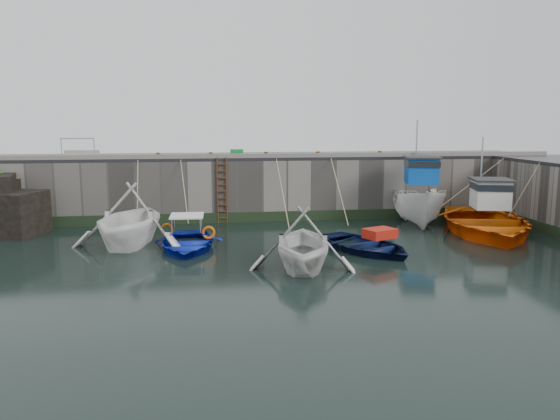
{
  "coord_description": "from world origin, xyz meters",
  "views": [
    {
      "loc": [
        -2.84,
        -16.47,
        4.92
      ],
      "look_at": [
        0.32,
        6.14,
        1.2
      ],
      "focal_mm": 35.0,
      "sensor_mm": 36.0,
      "label": 1
    }
  ],
  "objects": [
    {
      "name": "bollard_d",
      "position": [
        2.8,
        10.25,
        3.3
      ],
      "size": [
        0.18,
        0.18,
        0.28
      ],
      "primitive_type": "cylinder",
      "color": "#3F1E0F",
      "rests_on": "road_back"
    },
    {
      "name": "boat_near_navy",
      "position": [
        3.25,
        3.38,
        0.0
      ],
      "size": [
        4.82,
        5.47,
        0.94
      ],
      "primitive_type": "imported",
      "rotation": [
        0.0,
        0.0,
        0.42
      ],
      "color": "#091339",
      "rests_on": "ground"
    },
    {
      "name": "bollard_b",
      "position": [
        -2.5,
        10.25,
        3.3
      ],
      "size": [
        0.18,
        0.18,
        0.28
      ],
      "primitive_type": "cylinder",
      "color": "#3F1E0F",
      "rests_on": "road_back"
    },
    {
      "name": "kerb_back",
      "position": [
        0.0,
        10.15,
        3.26
      ],
      "size": [
        30.0,
        0.3,
        0.2
      ],
      "primitive_type": "cube",
      "color": "slate",
      "rests_on": "road_back"
    },
    {
      "name": "boat_near_blue_rope",
      "position": [
        -3.57,
        8.64,
        0.0
      ],
      "size": [
        0.04,
        3.76,
        3.1
      ],
      "primitive_type": null,
      "color": "tan",
      "rests_on": "ground"
    },
    {
      "name": "boat_near_blacktrim",
      "position": [
        0.41,
        1.26,
        0.0
      ],
      "size": [
        4.63,
        5.13,
        2.38
      ],
      "primitive_type": "imported",
      "rotation": [
        0.0,
        0.0,
        -0.18
      ],
      "color": "silver",
      "rests_on": "ground"
    },
    {
      "name": "bollard_a",
      "position": [
        -5.0,
        10.25,
        3.3
      ],
      "size": [
        0.18,
        0.18,
        0.28
      ],
      "primitive_type": "cylinder",
      "color": "#3F1E0F",
      "rests_on": "road_back"
    },
    {
      "name": "road_back",
      "position": [
        0.0,
        12.5,
        3.08
      ],
      "size": [
        30.0,
        5.0,
        0.16
      ],
      "primitive_type": "cube",
      "color": "black",
      "rests_on": "quay_back"
    },
    {
      "name": "boat_near_blacktrim_rope",
      "position": [
        0.41,
        6.88,
        0.0
      ],
      "size": [
        0.04,
        6.76,
        3.1
      ],
      "primitive_type": null,
      "color": "tan",
      "rests_on": "ground"
    },
    {
      "name": "bollard_c",
      "position": [
        0.2,
        10.25,
        3.3
      ],
      "size": [
        0.18,
        0.18,
        0.28
      ],
      "primitive_type": "cylinder",
      "color": "#3F1E0F",
      "rests_on": "road_back"
    },
    {
      "name": "ground",
      "position": [
        0.0,
        0.0,
        0.0
      ],
      "size": [
        120.0,
        120.0,
        0.0
      ],
      "primitive_type": "plane",
      "color": "black",
      "rests_on": "ground"
    },
    {
      "name": "algae_back",
      "position": [
        0.0,
        9.96,
        0.25
      ],
      "size": [
        30.0,
        0.08,
        0.5
      ],
      "primitive_type": "cube",
      "color": "black",
      "rests_on": "ground"
    },
    {
      "name": "ladder",
      "position": [
        -2.0,
        9.91,
        1.59
      ],
      "size": [
        0.51,
        0.08,
        3.2
      ],
      "color": "#3F1E0F",
      "rests_on": "ground"
    },
    {
      "name": "boat_near_navy_rope",
      "position": [
        3.25,
        7.94,
        0.0
      ],
      "size": [
        0.04,
        4.87,
        3.1
      ],
      "primitive_type": null,
      "color": "tan",
      "rests_on": "ground"
    },
    {
      "name": "railing",
      "position": [
        -8.75,
        11.25,
        3.36
      ],
      "size": [
        1.6,
        1.05,
        1.0
      ],
      "color": "#A5A8AD",
      "rests_on": "road_back"
    },
    {
      "name": "bollard_e",
      "position": [
        6.0,
        10.25,
        3.3
      ],
      "size": [
        0.18,
        0.18,
        0.28
      ],
      "primitive_type": "cylinder",
      "color": "#3F1E0F",
      "rests_on": "road_back"
    },
    {
      "name": "boat_near_white",
      "position": [
        -5.84,
        5.55,
        0.0
      ],
      "size": [
        5.55,
        6.13,
        2.82
      ],
      "primitive_type": "imported",
      "rotation": [
        0.0,
        0.0,
        -0.19
      ],
      "color": "white",
      "rests_on": "ground"
    },
    {
      "name": "fish_crate",
      "position": [
        -1.11,
        12.34,
        3.31
      ],
      "size": [
        0.71,
        0.47,
        0.31
      ],
      "primitive_type": "cube",
      "rotation": [
        0.0,
        0.0,
        -0.1
      ],
      "color": "#18863D",
      "rests_on": "road_back"
    },
    {
      "name": "boat_near_blue",
      "position": [
        -3.57,
        4.79,
        0.0
      ],
      "size": [
        3.28,
        4.5,
        0.91
      ],
      "primitive_type": "imported",
      "rotation": [
        0.0,
        0.0,
        -0.03
      ],
      "color": "#0B1EA9",
      "rests_on": "ground"
    },
    {
      "name": "quay_back",
      "position": [
        0.0,
        12.5,
        1.5
      ],
      "size": [
        30.0,
        5.0,
        3.0
      ],
      "primitive_type": "cube",
      "color": "slate",
      "rests_on": "ground"
    },
    {
      "name": "boat_near_white_rope",
      "position": [
        -5.84,
        9.03,
        0.0
      ],
      "size": [
        0.04,
        3.25,
        3.1
      ],
      "primitive_type": null,
      "color": "tan",
      "rests_on": "ground"
    },
    {
      "name": "boat_far_white",
      "position": [
        7.5,
        8.67,
        1.0
      ],
      "size": [
        3.59,
        6.43,
        5.35
      ],
      "rotation": [
        0.0,
        0.0,
        -0.23
      ],
      "color": "silver",
      "rests_on": "ground"
    },
    {
      "name": "boat_far_orange",
      "position": [
        9.49,
        5.86,
        0.51
      ],
      "size": [
        7.11,
        8.66,
        4.56
      ],
      "rotation": [
        0.0,
        0.0,
        -0.25
      ],
      "color": "orange",
      "rests_on": "ground"
    }
  ]
}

